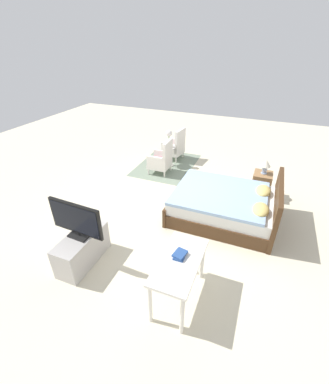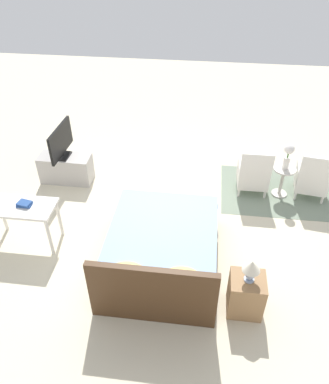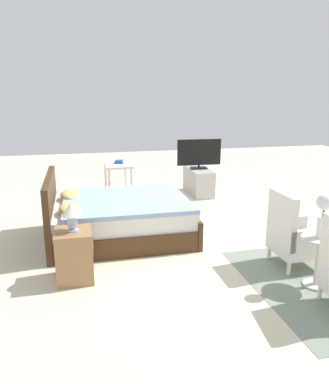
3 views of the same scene
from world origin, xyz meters
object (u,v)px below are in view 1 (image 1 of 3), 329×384
Objects in this scene: side_table at (169,154)px; tv_flatscreen at (76,220)px; vanity_desk at (179,266)px; book_stack at (180,254)px; flower_vase at (169,137)px; tv_stand at (82,249)px; bed at (225,205)px; table_lamp at (266,165)px; nightstand at (261,185)px; armchair_by_window_left at (175,147)px; armchair_by_window_right at (162,160)px.

side_table is 4.02m from tv_flatscreen.
book_stack reaches higher than vanity_desk.
tv_stand is at bearing 0.81° from flower_vase.
bed is 2.18m from vanity_desk.
side_table is at bearing -157.05° from vanity_desk.
tv_flatscreen is at bearing -2.57° from tv_stand.
book_stack is (3.22, -0.87, -0.05)m from table_lamp.
side_table is 2.67m from nightstand.
armchair_by_window_left is 1.02m from armchair_by_window_right.
book_stack is (4.49, 1.70, 0.36)m from armchair_by_window_left.
armchair_by_window_right is 0.52m from side_table.
vanity_desk is (0.07, 1.66, 0.35)m from tv_stand.
tv_flatscreen reaches higher than armchair_by_window_right.
tv_flatscreen is (3.23, -2.51, 0.56)m from nightstand.
nightstand reaches higher than tv_stand.
book_stack is at bearing 90.24° from tv_stand.
armchair_by_window_right is 3.95m from vanity_desk.
tv_stand is (3.99, 0.06, -0.09)m from side_table.
vanity_desk is (4.06, 1.72, 0.26)m from side_table.
armchair_by_window_right is at bearing -154.04° from vanity_desk.
flower_vase is 2.67m from table_lamp.
armchair_by_window_left reaches higher than nightstand.
nightstand is at bearing 142.18° from tv_stand.
tv_flatscreen is at bearing -42.59° from bed.
vanity_desk is 4.90× the size of book_stack.
nightstand is 0.50m from table_lamp.
armchair_by_window_right is (-1.40, -1.97, 0.08)m from bed.
vanity_desk is (2.14, -0.24, 0.31)m from bed.
nightstand is at bearing 73.55° from flower_vase.
tv_flatscreen reaches higher than flower_vase.
armchair_by_window_right is 2.58m from nightstand.
armchair_by_window_right is at bearing -95.38° from nightstand.
armchair_by_window_right is 1.59× the size of nightstand.
table_lamp reaches higher than nightstand.
vanity_desk is (3.54, 1.72, 0.23)m from armchair_by_window_right.
table_lamp is at bearing 142.19° from tv_flatscreen.
nightstand is at bearing 165.64° from vanity_desk.
nightstand is at bearing 164.96° from book_stack.
bed is 9.41× the size of book_stack.
tv_flatscreen reaches higher than nightstand.
flower_vase is 2.25× the size of book_stack.
flower_vase is 3.99m from tv_flatscreen.
armchair_by_window_left is 0.51m from side_table.
armchair_by_window_left is 4.88m from vanity_desk.
tv_stand is at bearing -42.62° from bed.
bed is at bearing 54.53° from armchair_by_window_right.
bed reaches higher than table_lamp.
vanity_desk reaches higher than tv_stand.
table_lamp is (1.26, 2.57, 0.41)m from armchair_by_window_left.
tv_stand is 0.92× the size of vanity_desk.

